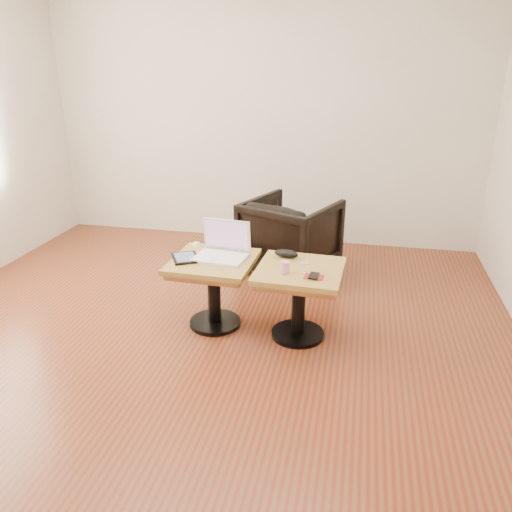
% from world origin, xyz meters
% --- Properties ---
extents(room_shell, '(4.52, 4.52, 2.71)m').
position_xyz_m(room_shell, '(0.00, 0.00, 1.35)').
color(room_shell, maroon).
rests_on(room_shell, ground).
extents(side_table_left, '(0.60, 0.60, 0.53)m').
position_xyz_m(side_table_left, '(0.05, 0.25, 0.39)').
color(side_table_left, black).
rests_on(side_table_left, ground).
extents(side_table_right, '(0.61, 0.61, 0.53)m').
position_xyz_m(side_table_right, '(0.68, 0.21, 0.39)').
color(side_table_right, black).
rests_on(side_table_right, ground).
extents(laptop, '(0.39, 0.32, 0.26)m').
position_xyz_m(laptop, '(0.11, 0.30, 0.58)').
color(laptop, white).
rests_on(laptop, side_table_left).
extents(tablet, '(0.26, 0.28, 0.02)m').
position_xyz_m(tablet, '(-0.14, 0.21, 0.53)').
color(tablet, black).
rests_on(tablet, side_table_left).
extents(charging_adapter, '(0.06, 0.06, 0.03)m').
position_xyz_m(charging_adapter, '(-0.15, 0.48, 0.54)').
color(charging_adapter, white).
rests_on(charging_adapter, side_table_left).
extents(glasses_case, '(0.19, 0.11, 0.06)m').
position_xyz_m(glasses_case, '(0.55, 0.39, 0.55)').
color(glasses_case, black).
rests_on(glasses_case, side_table_right).
extents(striped_cup, '(0.08, 0.08, 0.08)m').
position_xyz_m(striped_cup, '(0.59, 0.11, 0.57)').
color(striped_cup, '#D73F7A').
rests_on(striped_cup, side_table_right).
extents(earbuds_tangle, '(0.07, 0.05, 0.01)m').
position_xyz_m(earbuds_tangle, '(0.70, 0.29, 0.53)').
color(earbuds_tangle, white).
rests_on(earbuds_tangle, side_table_right).
extents(phone_on_sleeve, '(0.13, 0.11, 0.02)m').
position_xyz_m(phone_on_sleeve, '(0.79, 0.08, 0.53)').
color(phone_on_sleeve, '#9E1A0E').
rests_on(phone_on_sleeve, side_table_right).
extents(armchair, '(0.97, 0.98, 0.69)m').
position_xyz_m(armchair, '(0.45, 1.38, 0.34)').
color(armchair, black).
rests_on(armchair, ground).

